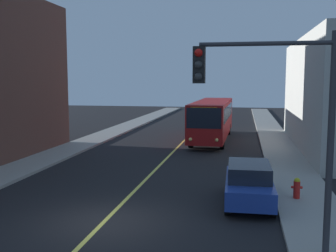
{
  "coord_description": "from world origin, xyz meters",
  "views": [
    {
      "loc": [
        4.67,
        -12.75,
        4.89
      ],
      "look_at": [
        0.0,
        11.9,
        2.0
      ],
      "focal_mm": 42.72,
      "sensor_mm": 36.0,
      "label": 1
    }
  ],
  "objects_px": {
    "fire_hydrant": "(297,188)",
    "city_bus": "(212,118)",
    "parked_car_blue": "(249,183)",
    "traffic_signal_right_corner": "(272,102)"
  },
  "relations": [
    {
      "from": "fire_hydrant",
      "to": "city_bus",
      "type": "bearing_deg",
      "value": 106.01
    },
    {
      "from": "city_bus",
      "to": "fire_hydrant",
      "type": "xyz_separation_m",
      "value": [
        4.65,
        -16.21,
        -1.23
      ]
    },
    {
      "from": "parked_car_blue",
      "to": "traffic_signal_right_corner",
      "type": "height_order",
      "value": "traffic_signal_right_corner"
    },
    {
      "from": "parked_car_blue",
      "to": "city_bus",
      "type": "bearing_deg",
      "value": 99.29
    },
    {
      "from": "city_bus",
      "to": "traffic_signal_right_corner",
      "type": "distance_m",
      "value": 21.94
    },
    {
      "from": "city_bus",
      "to": "parked_car_blue",
      "type": "relative_size",
      "value": 2.75
    },
    {
      "from": "city_bus",
      "to": "parked_car_blue",
      "type": "xyz_separation_m",
      "value": [
        2.74,
        -16.77,
        -0.98
      ]
    },
    {
      "from": "city_bus",
      "to": "parked_car_blue",
      "type": "bearing_deg",
      "value": -80.71
    },
    {
      "from": "city_bus",
      "to": "fire_hydrant",
      "type": "height_order",
      "value": "city_bus"
    },
    {
      "from": "parked_car_blue",
      "to": "traffic_signal_right_corner",
      "type": "bearing_deg",
      "value": -84.43
    }
  ]
}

